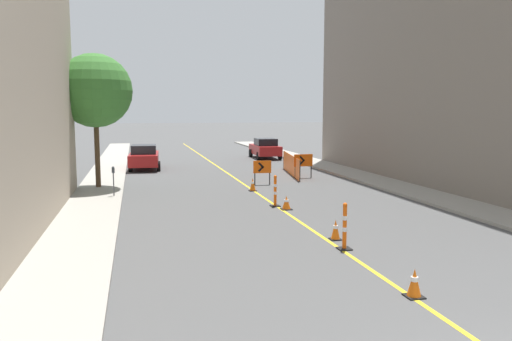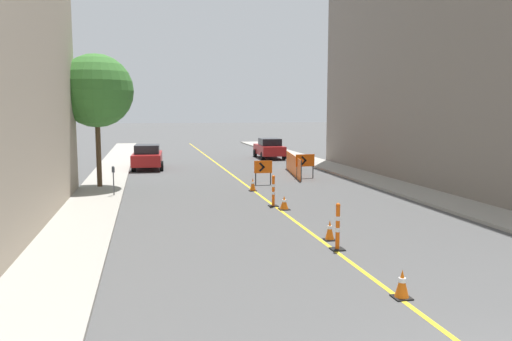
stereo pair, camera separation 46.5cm
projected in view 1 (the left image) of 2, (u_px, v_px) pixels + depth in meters
name	position (u px, v px, depth m)	size (l,w,h in m)	color
lane_stripe	(223.00, 170.00, 31.68)	(0.12, 53.40, 0.01)	gold
sidewalk_left	(108.00, 173.00, 30.03)	(2.14, 53.40, 0.12)	#9E998E
sidewalk_right	(327.00, 166.00, 33.33)	(2.14, 53.40, 0.12)	#9E998E
building_facade_right	(476.00, 18.00, 24.55)	(6.00, 25.61, 16.63)	slate
traffic_cone_nearest	(414.00, 283.00, 10.11)	(0.36, 0.36, 0.59)	black
traffic_cone_second	(336.00, 230.00, 14.62)	(0.33, 0.33, 0.60)	black
traffic_cone_third	(286.00, 203.00, 19.10)	(0.41, 0.41, 0.53)	black
traffic_cone_fourth	(253.00, 185.00, 23.49)	(0.35, 0.35, 0.62)	black
delineator_post_front	(345.00, 229.00, 13.56)	(0.36, 0.36, 1.30)	black
delineator_post_rear	(275.00, 193.00, 19.68)	(0.36, 0.36, 1.25)	black
arrow_barricade_primary	(262.00, 168.00, 25.42)	(0.93, 0.12, 1.24)	#EF560C
arrow_barricade_secondary	(303.00, 161.00, 27.97)	(1.11, 0.15, 1.34)	#EF560C
safety_mesh_fence	(291.00, 165.00, 29.51)	(1.01, 6.20, 1.17)	#EF560C
parked_car_curb_near	(144.00, 157.00, 32.16)	(2.04, 4.39, 1.59)	maroon
parked_car_curb_mid	(265.00, 148.00, 39.59)	(1.96, 4.36, 1.59)	maroon
parking_meter_near_curb	(113.00, 175.00, 21.43)	(0.12, 0.11, 1.27)	#4C4C51
street_tree_left_near	(95.00, 91.00, 23.48)	(3.48, 3.48, 6.33)	#4C3823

